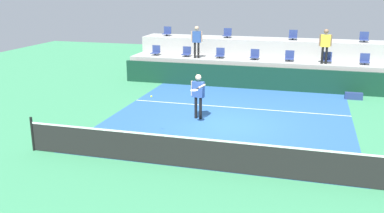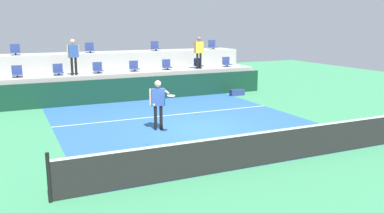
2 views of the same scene
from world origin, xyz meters
name	(u,v)px [view 2 (image 2 of 2)]	position (x,y,z in m)	size (l,w,h in m)	color
ground_plane	(196,130)	(0.00, 0.00, 0.00)	(40.00, 40.00, 0.00)	#388456
court_inner_paint	(184,123)	(0.00, 1.00, 0.00)	(9.00, 10.00, 0.01)	#285693
court_service_line	(170,115)	(0.00, 2.40, 0.01)	(9.00, 0.06, 0.00)	white
tennis_net	(262,147)	(0.00, -4.00, 0.50)	(10.48, 0.08, 1.07)	black
sponsor_backboard	(142,89)	(0.00, 6.00, 0.55)	(13.00, 0.16, 1.10)	#0F3323
seating_tier_lower	(133,83)	(0.00, 7.30, 0.62)	(13.00, 1.80, 1.25)	#9E9E99
seating_tier_upper	(124,71)	(0.00, 9.10, 1.05)	(13.00, 1.80, 2.10)	#9E9E99
stadium_chair_lower_far_left	(17,72)	(-5.33, 7.23, 1.46)	(0.44, 0.40, 0.52)	#2D2D33
stadium_chair_lower_left	(58,70)	(-3.59, 7.23, 1.46)	(0.44, 0.40, 0.52)	#2D2D33
stadium_chair_lower_mid_left	(98,69)	(-1.77, 7.23, 1.46)	(0.44, 0.40, 0.52)	#2D2D33
stadium_chair_lower_center	(134,67)	(0.04, 7.23, 1.46)	(0.44, 0.40, 0.52)	#2D2D33
stadium_chair_lower_mid_right	(167,65)	(1.78, 7.23, 1.46)	(0.44, 0.40, 0.52)	#2D2D33
stadium_chair_lower_right	(198,64)	(3.58, 7.23, 1.46)	(0.44, 0.40, 0.52)	#2D2D33
stadium_chair_lower_far_right	(227,63)	(5.32, 7.23, 1.46)	(0.44, 0.40, 0.52)	#2D2D33
stadium_chair_upper_far_left	(15,51)	(-5.28, 9.03, 2.31)	(0.44, 0.40, 0.52)	#2D2D33
stadium_chair_upper_left	(90,49)	(-1.75, 9.03, 2.31)	(0.44, 0.40, 0.52)	#2D2D33
stadium_chair_upper_right	(155,47)	(1.81, 9.03, 2.31)	(0.44, 0.40, 0.52)	#2D2D33
stadium_chair_upper_far_right	(213,45)	(5.37, 9.03, 2.31)	(0.44, 0.40, 0.52)	#2D2D33
tennis_player	(158,100)	(-1.16, 0.49, 1.05)	(0.59, 1.26, 1.72)	black
spectator_in_white	(73,54)	(-2.93, 6.85, 2.24)	(0.58, 0.27, 1.65)	black
spectator_leaning_on_rail	(199,50)	(3.43, 6.85, 2.25)	(0.59, 0.23, 1.67)	black
tennis_ball	(154,105)	(-2.14, -1.82, 1.39)	(0.07, 0.07, 0.07)	#CCE033
equipment_bag	(237,93)	(4.78, 5.18, 0.15)	(0.76, 0.28, 0.30)	navy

